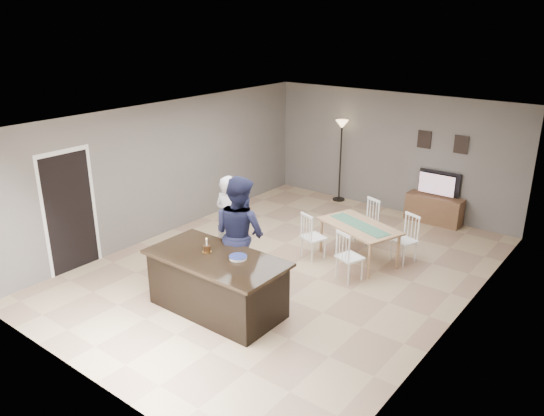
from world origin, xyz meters
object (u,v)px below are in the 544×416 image
Objects in this scene: floor_lamp at (341,139)px; man at (240,234)px; television at (438,184)px; birthday_cake at (207,248)px; tv_console at (434,209)px; woman at (230,220)px; plate_stack at (238,257)px; kitchen_island at (217,283)px; dining_table at (359,231)px.

man is at bearing -78.13° from floor_lamp.
birthday_cake reaches higher than television.
television reaches higher than tv_console.
tv_console is 0.72× the size of woman.
man is 7.16× the size of plate_stack.
woman is (-0.95, 1.35, 0.38)m from kitchen_island.
man is at bearing -96.03° from dining_table.
man is at bearing 86.53° from birthday_cake.
floor_lamp reaches higher than kitchen_island.
floor_lamp is (-1.20, 5.59, 1.07)m from kitchen_island.
television reaches higher than kitchen_island.
birthday_cake is 0.55m from plate_stack.
birthday_cake reaches higher than plate_stack.
woman is at bearing -33.84° from man.
man is 0.98× the size of floor_lamp.
floor_lamp is at bearing 146.27° from dining_table.
dining_table is (0.52, 2.74, -0.35)m from plate_stack.
man is 8.51× the size of birthday_cake.
tv_console is 0.62× the size of man.
kitchen_island is at bearing -102.16° from tv_console.
tv_console is 0.61× the size of floor_lamp.
television is 2.49m from floor_lamp.
tv_console is 4.43× the size of plate_stack.
man reaches higher than birthday_cake.
woman is at bearing 63.38° from television.
birthday_cake is at bearing -80.03° from floor_lamp.
birthday_cake is at bearing 118.97° from woman.
kitchen_island is at bearing -154.63° from plate_stack.
man reaches higher than woman.
kitchen_island is at bearing -10.30° from birthday_cake.
man is 0.78m from plate_stack.
plate_stack is (1.26, -1.20, 0.09)m from woman.
kitchen_island is 2.35× the size of television.
birthday_cake is 0.12× the size of floor_lamp.
kitchen_island is 5.78m from television.
woman is 0.86× the size of man.
television reaches higher than plate_stack.
dining_table is 3.52m from floor_lamp.
floor_lamp is (-0.25, 4.24, 0.70)m from woman.
dining_table is (-0.37, -2.69, 0.28)m from tv_console.
television is at bearing -101.41° from man.
television is at bearing 101.73° from dining_table.
man is at bearing 129.23° from plate_stack.
birthday_cake is 0.11× the size of dining_table.
kitchen_island is 1.09× the size of floor_lamp.
plate_stack is at bearing 133.62° from man.
dining_table is (-0.37, -2.76, -0.29)m from television.
birthday_cake is 0.84× the size of plate_stack.
tv_console is 5.75m from birthday_cake.
birthday_cake is (-0.04, -0.71, -0.02)m from man.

